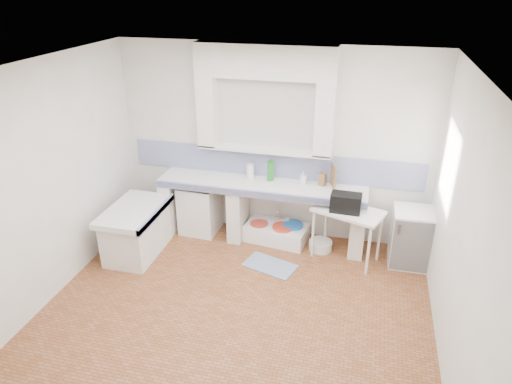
% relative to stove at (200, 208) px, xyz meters
% --- Properties ---
extents(floor, '(4.50, 4.50, 0.00)m').
position_rel_stove_xyz_m(floor, '(1.06, -1.71, -0.38)').
color(floor, brown).
rests_on(floor, ground).
extents(ceiling, '(4.50, 4.50, 0.00)m').
position_rel_stove_xyz_m(ceiling, '(1.06, -1.71, 2.42)').
color(ceiling, white).
rests_on(ceiling, ground).
extents(wall_back, '(4.50, 0.00, 4.50)m').
position_rel_stove_xyz_m(wall_back, '(1.06, 0.29, 1.02)').
color(wall_back, white).
rests_on(wall_back, ground).
extents(wall_front, '(4.50, 0.00, 4.50)m').
position_rel_stove_xyz_m(wall_front, '(1.06, -3.71, 1.02)').
color(wall_front, white).
rests_on(wall_front, ground).
extents(wall_left, '(0.00, 4.50, 4.50)m').
position_rel_stove_xyz_m(wall_left, '(-1.19, -1.71, 1.02)').
color(wall_left, white).
rests_on(wall_left, ground).
extents(wall_right, '(0.00, 4.50, 4.50)m').
position_rel_stove_xyz_m(wall_right, '(3.31, -1.71, 1.02)').
color(wall_right, white).
rests_on(wall_right, ground).
extents(alcove_mass, '(1.90, 0.25, 0.45)m').
position_rel_stove_xyz_m(alcove_mass, '(0.96, 0.17, 2.19)').
color(alcove_mass, white).
rests_on(alcove_mass, ground).
extents(window_frame, '(0.35, 0.86, 1.06)m').
position_rel_stove_xyz_m(window_frame, '(3.48, -0.51, 1.22)').
color(window_frame, '#3C2113').
rests_on(window_frame, ground).
extents(lace_valance, '(0.01, 0.84, 0.24)m').
position_rel_stove_xyz_m(lace_valance, '(3.34, -0.51, 1.60)').
color(lace_valance, white).
rests_on(lace_valance, ground).
extents(counter_slab, '(3.00, 0.60, 0.08)m').
position_rel_stove_xyz_m(counter_slab, '(0.96, -0.01, 0.48)').
color(counter_slab, white).
rests_on(counter_slab, ground).
extents(counter_lip, '(3.00, 0.04, 0.10)m').
position_rel_stove_xyz_m(counter_lip, '(0.96, -0.29, 0.48)').
color(counter_lip, navy).
rests_on(counter_lip, ground).
extents(counter_pier_left, '(0.20, 0.55, 0.82)m').
position_rel_stove_xyz_m(counter_pier_left, '(-0.44, -0.01, 0.03)').
color(counter_pier_left, white).
rests_on(counter_pier_left, ground).
extents(counter_pier_mid, '(0.20, 0.55, 0.82)m').
position_rel_stove_xyz_m(counter_pier_mid, '(0.61, -0.01, 0.03)').
color(counter_pier_mid, white).
rests_on(counter_pier_mid, ground).
extents(counter_pier_right, '(0.20, 0.55, 0.82)m').
position_rel_stove_xyz_m(counter_pier_right, '(2.36, -0.01, 0.03)').
color(counter_pier_right, white).
rests_on(counter_pier_right, ground).
extents(peninsula_top, '(0.70, 1.10, 0.08)m').
position_rel_stove_xyz_m(peninsula_top, '(-0.64, -0.81, 0.28)').
color(peninsula_top, white).
rests_on(peninsula_top, ground).
extents(peninsula_base, '(0.60, 1.00, 0.62)m').
position_rel_stove_xyz_m(peninsula_base, '(-0.64, -0.81, -0.07)').
color(peninsula_base, white).
rests_on(peninsula_base, ground).
extents(peninsula_lip, '(0.04, 1.10, 0.10)m').
position_rel_stove_xyz_m(peninsula_lip, '(-0.31, -0.81, 0.28)').
color(peninsula_lip, navy).
rests_on(peninsula_lip, ground).
extents(backsplash, '(4.27, 0.03, 0.40)m').
position_rel_stove_xyz_m(backsplash, '(1.06, 0.28, 0.72)').
color(backsplash, navy).
rests_on(backsplash, ground).
extents(stove, '(0.56, 0.54, 0.76)m').
position_rel_stove_xyz_m(stove, '(0.00, 0.00, 0.00)').
color(stove, white).
rests_on(stove, ground).
extents(sink, '(0.96, 0.60, 0.22)m').
position_rel_stove_xyz_m(sink, '(1.19, -0.00, -0.27)').
color(sink, white).
rests_on(sink, ground).
extents(side_table, '(1.02, 0.78, 0.04)m').
position_rel_stove_xyz_m(side_table, '(2.21, -0.24, -0.00)').
color(side_table, white).
rests_on(side_table, ground).
extents(fridge, '(0.52, 0.52, 0.79)m').
position_rel_stove_xyz_m(fridge, '(3.06, -0.14, 0.02)').
color(fridge, white).
rests_on(fridge, ground).
extents(bucket_red, '(0.32, 0.32, 0.25)m').
position_rel_stove_xyz_m(bucket_red, '(0.93, -0.02, -0.25)').
color(bucket_red, '#CC3B33').
rests_on(bucket_red, ground).
extents(bucket_orange, '(0.37, 0.37, 0.28)m').
position_rel_stove_xyz_m(bucket_orange, '(1.29, -0.06, -0.24)').
color(bucket_orange, red).
rests_on(bucket_orange, ground).
extents(bucket_blue, '(0.36, 0.36, 0.28)m').
position_rel_stove_xyz_m(bucket_blue, '(1.43, 0.04, -0.24)').
color(bucket_blue, blue).
rests_on(bucket_blue, ground).
extents(basin_white, '(0.44, 0.44, 0.13)m').
position_rel_stove_xyz_m(basin_white, '(1.86, -0.10, -0.32)').
color(basin_white, white).
rests_on(basin_white, ground).
extents(water_bottle_a, '(0.08, 0.08, 0.28)m').
position_rel_stove_xyz_m(water_bottle_a, '(1.05, 0.14, -0.24)').
color(water_bottle_a, silver).
rests_on(water_bottle_a, ground).
extents(water_bottle_b, '(0.11, 0.11, 0.31)m').
position_rel_stove_xyz_m(water_bottle_b, '(1.32, 0.14, -0.23)').
color(water_bottle_b, silver).
rests_on(water_bottle_b, ground).
extents(black_bag, '(0.41, 0.24, 0.25)m').
position_rel_stove_xyz_m(black_bag, '(2.17, -0.28, 0.50)').
color(black_bag, black).
rests_on(black_bag, side_table).
extents(green_bottle_a, '(0.07, 0.07, 0.29)m').
position_rel_stove_xyz_m(green_bottle_a, '(1.05, 0.12, 0.66)').
color(green_bottle_a, '#1F7822').
rests_on(green_bottle_a, counter_slab).
extents(green_bottle_b, '(0.09, 0.09, 0.32)m').
position_rel_stove_xyz_m(green_bottle_b, '(1.07, 0.14, 0.68)').
color(green_bottle_b, '#1F7822').
rests_on(green_bottle_b, counter_slab).
extents(knife_block, '(0.11, 0.10, 0.18)m').
position_rel_stove_xyz_m(knife_block, '(1.80, 0.14, 0.61)').
color(knife_block, olive).
rests_on(knife_block, counter_slab).
extents(cutting_board, '(0.10, 0.22, 0.31)m').
position_rel_stove_xyz_m(cutting_board, '(1.95, 0.14, 0.67)').
color(cutting_board, olive).
rests_on(cutting_board, counter_slab).
extents(paper_towel, '(0.13, 0.13, 0.21)m').
position_rel_stove_xyz_m(paper_towel, '(0.76, 0.14, 0.63)').
color(paper_towel, white).
rests_on(paper_towel, counter_slab).
extents(soap_bottle, '(0.10, 0.10, 0.18)m').
position_rel_stove_xyz_m(soap_bottle, '(1.54, 0.14, 0.61)').
color(soap_bottle, white).
rests_on(soap_bottle, counter_slab).
extents(rug, '(0.78, 0.58, 0.01)m').
position_rel_stove_xyz_m(rug, '(1.25, -0.69, -0.38)').
color(rug, navy).
rests_on(rug, ground).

